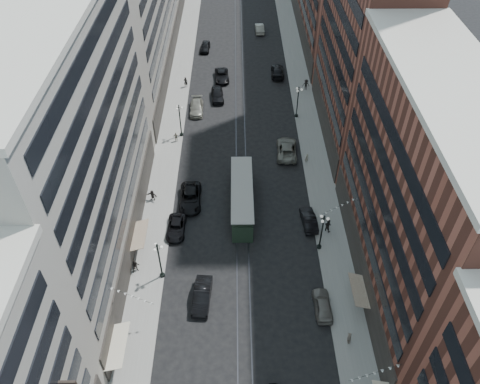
{
  "coord_description": "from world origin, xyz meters",
  "views": [
    {
      "loc": [
        -0.7,
        -4.44,
        43.47
      ],
      "look_at": [
        -0.27,
        36.71,
        5.0
      ],
      "focal_mm": 35.0,
      "sensor_mm": 36.0,
      "label": 1
    }
  ],
  "objects_px": {
    "lamppost_se_far": "(322,231)",
    "car_2": "(176,228)",
    "pedestrian_8": "(307,158)",
    "pedestrian_7": "(328,225)",
    "car_4": "(323,305)",
    "car_14": "(260,28)",
    "streetcar": "(242,198)",
    "car_extra_0": "(222,76)",
    "car_5": "(202,296)",
    "pedestrian_6": "(176,137)",
    "pedestrian_5": "(152,195)",
    "car_9": "(205,47)",
    "lamppost_sw_mid": "(180,119)",
    "car_13": "(217,95)",
    "lamppost_sw_far": "(159,259)",
    "car_7": "(190,198)",
    "car_12": "(277,71)",
    "pedestrian_4": "(349,338)",
    "car_8": "(197,107)",
    "pedestrian_9": "(306,85)",
    "pedestrian_extra_1": "(186,82)",
    "car_10": "(309,220)",
    "pedestrian_2": "(136,266)",
    "car_11": "(287,149)",
    "lamppost_se_mid": "(298,101)"
  },
  "relations": [
    {
      "from": "car_13",
      "to": "pedestrian_6",
      "type": "bearing_deg",
      "value": -121.19
    },
    {
      "from": "car_2",
      "to": "car_5",
      "type": "xyz_separation_m",
      "value": [
        3.73,
        -10.17,
        0.18
      ]
    },
    {
      "from": "car_4",
      "to": "car_13",
      "type": "distance_m",
      "value": 43.89
    },
    {
      "from": "car_12",
      "to": "pedestrian_5",
      "type": "relative_size",
      "value": 3.6
    },
    {
      "from": "streetcar",
      "to": "car_9",
      "type": "bearing_deg",
      "value": 98.62
    },
    {
      "from": "lamppost_sw_far",
      "to": "car_5",
      "type": "height_order",
      "value": "lamppost_sw_far"
    },
    {
      "from": "car_14",
      "to": "car_5",
      "type": "bearing_deg",
      "value": 80.6
    },
    {
      "from": "streetcar",
      "to": "car_extra_0",
      "type": "bearing_deg",
      "value": 95.53
    },
    {
      "from": "pedestrian_4",
      "to": "car_9",
      "type": "relative_size",
      "value": 0.38
    },
    {
      "from": "pedestrian_4",
      "to": "car_9",
      "type": "height_order",
      "value": "pedestrian_4"
    },
    {
      "from": "streetcar",
      "to": "car_14",
      "type": "bearing_deg",
      "value": 85.17
    },
    {
      "from": "car_11",
      "to": "car_extra_0",
      "type": "distance_m",
      "value": 24.15
    },
    {
      "from": "lamppost_se_far",
      "to": "car_12",
      "type": "bearing_deg",
      "value": 92.93
    },
    {
      "from": "pedestrian_8",
      "to": "pedestrian_7",
      "type": "bearing_deg",
      "value": 73.29
    },
    {
      "from": "lamppost_se_mid",
      "to": "streetcar",
      "type": "bearing_deg",
      "value": -113.79
    },
    {
      "from": "car_5",
      "to": "pedestrian_5",
      "type": "relative_size",
      "value": 3.22
    },
    {
      "from": "pedestrian_4",
      "to": "pedestrian_5",
      "type": "height_order",
      "value": "pedestrian_4"
    },
    {
      "from": "pedestrian_8",
      "to": "car_7",
      "type": "bearing_deg",
      "value": 5.07
    },
    {
      "from": "car_7",
      "to": "car_12",
      "type": "height_order",
      "value": "car_7"
    },
    {
      "from": "lamppost_sw_mid",
      "to": "streetcar",
      "type": "bearing_deg",
      "value": -59.89
    },
    {
      "from": "car_8",
      "to": "pedestrian_6",
      "type": "relative_size",
      "value": 3.44
    },
    {
      "from": "lamppost_se_mid",
      "to": "pedestrian_7",
      "type": "distance_m",
      "value": 25.34
    },
    {
      "from": "lamppost_sw_far",
      "to": "pedestrian_2",
      "type": "relative_size",
      "value": 3.1
    },
    {
      "from": "lamppost_sw_far",
      "to": "car_9",
      "type": "distance_m",
      "value": 56.12
    },
    {
      "from": "pedestrian_2",
      "to": "pedestrian_6",
      "type": "bearing_deg",
      "value": 62.75
    },
    {
      "from": "pedestrian_7",
      "to": "car_extra_0",
      "type": "distance_m",
      "value": 40.06
    },
    {
      "from": "lamppost_sw_far",
      "to": "car_13",
      "type": "height_order",
      "value": "lamppost_sw_far"
    },
    {
      "from": "pedestrian_6",
      "to": "car_4",
      "type": "bearing_deg",
      "value": 113.18
    },
    {
      "from": "pedestrian_extra_1",
      "to": "car_11",
      "type": "bearing_deg",
      "value": 129.65
    },
    {
      "from": "lamppost_se_far",
      "to": "pedestrian_5",
      "type": "distance_m",
      "value": 22.82
    },
    {
      "from": "car_14",
      "to": "pedestrian_extra_1",
      "type": "relative_size",
      "value": 2.71
    },
    {
      "from": "car_14",
      "to": "lamppost_sw_far",
      "type": "bearing_deg",
      "value": 76.17
    },
    {
      "from": "car_4",
      "to": "car_14",
      "type": "relative_size",
      "value": 0.89
    },
    {
      "from": "lamppost_sw_mid",
      "to": "pedestrian_4",
      "type": "distance_m",
      "value": 40.61
    },
    {
      "from": "car_5",
      "to": "pedestrian_6",
      "type": "bearing_deg",
      "value": 104.84
    },
    {
      "from": "car_7",
      "to": "car_12",
      "type": "distance_m",
      "value": 36.51
    },
    {
      "from": "pedestrian_7",
      "to": "car_12",
      "type": "bearing_deg",
      "value": -43.37
    },
    {
      "from": "car_13",
      "to": "car_4",
      "type": "bearing_deg",
      "value": -78.79
    },
    {
      "from": "car_9",
      "to": "pedestrian_extra_1",
      "type": "bearing_deg",
      "value": -97.19
    },
    {
      "from": "car_9",
      "to": "car_14",
      "type": "relative_size",
      "value": 0.9
    },
    {
      "from": "lamppost_se_far",
      "to": "car_2",
      "type": "height_order",
      "value": "lamppost_se_far"
    },
    {
      "from": "lamppost_se_mid",
      "to": "pedestrian_9",
      "type": "distance_m",
      "value": 9.06
    },
    {
      "from": "car_14",
      "to": "lamppost_se_far",
      "type": "bearing_deg",
      "value": 92.63
    },
    {
      "from": "pedestrian_7",
      "to": "streetcar",
      "type": "bearing_deg",
      "value": 19.11
    },
    {
      "from": "car_8",
      "to": "pedestrian_9",
      "type": "distance_m",
      "value": 20.03
    },
    {
      "from": "car_10",
      "to": "streetcar",
      "type": "bearing_deg",
      "value": -25.3
    },
    {
      "from": "car_13",
      "to": "pedestrian_7",
      "type": "distance_m",
      "value": 34.12
    },
    {
      "from": "pedestrian_8",
      "to": "car_9",
      "type": "bearing_deg",
      "value": -86.79
    },
    {
      "from": "car_5",
      "to": "car_11",
      "type": "relative_size",
      "value": 0.82
    },
    {
      "from": "lamppost_se_far",
      "to": "car_13",
      "type": "xyz_separation_m",
      "value": [
        -13.06,
        33.7,
        -2.24
      ]
    }
  ]
}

